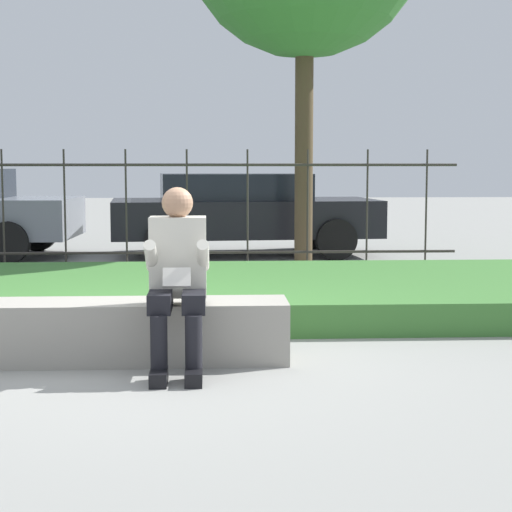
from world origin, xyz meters
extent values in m
plane|color=gray|center=(0.00, 0.00, 0.00)|extent=(60.00, 60.00, 0.00)
cube|color=gray|center=(-0.15, 0.00, 0.21)|extent=(2.68, 0.49, 0.43)
cube|color=slate|center=(-0.15, 0.00, 0.04)|extent=(2.57, 0.45, 0.08)
cube|color=black|center=(0.32, -0.65, 0.04)|extent=(0.11, 0.26, 0.09)
cylinder|color=black|center=(0.32, -0.59, 0.26)|extent=(0.11, 0.11, 0.34)
cube|color=black|center=(0.32, -0.38, 0.49)|extent=(0.15, 0.42, 0.13)
cube|color=black|center=(0.54, -0.65, 0.04)|extent=(0.11, 0.26, 0.09)
cylinder|color=black|center=(0.54, -0.59, 0.26)|extent=(0.11, 0.11, 0.34)
cube|color=black|center=(0.54, -0.38, 0.49)|extent=(0.15, 0.42, 0.13)
cube|color=beige|center=(0.43, -0.17, 0.76)|extent=(0.38, 0.24, 0.54)
sphere|color=tan|center=(0.43, -0.19, 1.12)|extent=(0.21, 0.21, 0.21)
cylinder|color=beige|center=(0.26, -0.33, 0.78)|extent=(0.08, 0.29, 0.24)
cylinder|color=beige|center=(0.60, -0.33, 0.78)|extent=(0.08, 0.29, 0.24)
cube|color=beige|center=(0.43, -0.43, 0.65)|extent=(0.18, 0.09, 0.13)
cube|color=#3D7533|center=(0.00, 2.27, 0.14)|extent=(9.33, 3.14, 0.27)
cylinder|color=#332D28|center=(0.00, 4.44, 0.31)|extent=(7.33, 0.03, 0.03)
cylinder|color=#332D28|center=(0.00, 4.44, 1.38)|extent=(7.33, 0.03, 0.03)
cylinder|color=#332D28|center=(-1.83, 4.44, 0.78)|extent=(0.02, 0.02, 1.56)
cylinder|color=#332D28|center=(-1.10, 4.44, 0.78)|extent=(0.02, 0.02, 1.56)
cylinder|color=#332D28|center=(-0.37, 4.44, 0.78)|extent=(0.02, 0.02, 1.56)
cylinder|color=#332D28|center=(0.37, 4.44, 0.78)|extent=(0.02, 0.02, 1.56)
cylinder|color=#332D28|center=(1.10, 4.44, 0.78)|extent=(0.02, 0.02, 1.56)
cylinder|color=#332D28|center=(1.83, 4.44, 0.78)|extent=(0.02, 0.02, 1.56)
cylinder|color=#332D28|center=(2.57, 4.44, 0.78)|extent=(0.02, 0.02, 1.56)
cylinder|color=#332D28|center=(3.30, 4.44, 0.78)|extent=(0.02, 0.02, 1.56)
cube|color=black|center=(1.16, 7.11, 0.57)|extent=(4.12, 2.11, 0.55)
cube|color=black|center=(1.01, 7.09, 1.05)|extent=(2.32, 1.74, 0.39)
cylinder|color=black|center=(2.47, 6.34, 0.30)|extent=(0.61, 0.25, 0.60)
cylinder|color=black|center=(2.32, 8.08, 0.30)|extent=(0.61, 0.25, 0.60)
cylinder|color=black|center=(0.01, 6.14, 0.30)|extent=(0.61, 0.25, 0.60)
cylinder|color=black|center=(-0.14, 7.87, 0.30)|extent=(0.61, 0.25, 0.60)
cylinder|color=black|center=(-2.18, 6.13, 0.30)|extent=(0.60, 0.22, 0.59)
cylinder|color=black|center=(-2.12, 7.91, 0.30)|extent=(0.60, 0.22, 0.59)
cylinder|color=#4C3D28|center=(1.91, 5.55, 1.76)|extent=(0.25, 0.25, 3.52)
camera|label=1|loc=(0.65, -5.94, 1.38)|focal=60.00mm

